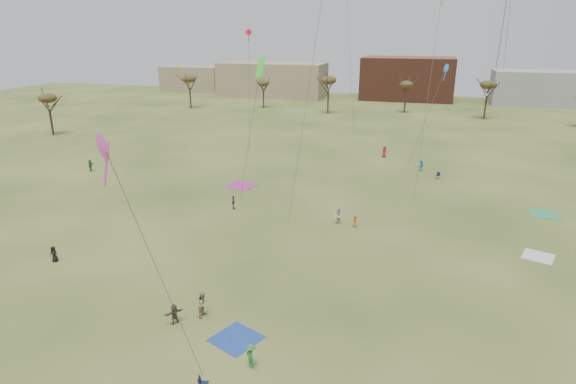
# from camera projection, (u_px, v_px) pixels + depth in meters

# --- Properties ---
(ground) EXTENTS (260.00, 260.00, 0.00)m
(ground) POSITION_uv_depth(u_px,v_px,m) (240.00, 320.00, 33.09)
(ground) COLOR #314D18
(ground) RESTS_ON ground
(flyer_near_center) EXTENTS (1.15, 1.10, 1.56)m
(flyer_near_center) POSITION_uv_depth(u_px,v_px,m) (251.00, 356.00, 28.18)
(flyer_near_center) COLOR #277739
(flyer_near_center) RESTS_ON ground
(spectator_fore_b) EXTENTS (0.83, 1.00, 1.90)m
(spectator_fore_b) POSITION_uv_depth(u_px,v_px,m) (203.00, 304.00, 33.25)
(spectator_fore_b) COLOR tan
(spectator_fore_b) RESTS_ON ground
(spectator_fore_c) EXTENTS (1.16, 1.35, 1.47)m
(spectator_fore_c) POSITION_uv_depth(u_px,v_px,m) (174.00, 314.00, 32.45)
(spectator_fore_c) COLOR brown
(spectator_fore_c) RESTS_ON ground
(flyer_mid_a) EXTENTS (0.78, 0.59, 1.44)m
(flyer_mid_a) POSITION_uv_depth(u_px,v_px,m) (54.00, 254.00, 41.21)
(flyer_mid_a) COLOR black
(flyer_mid_a) RESTS_ON ground
(flyer_mid_b) EXTENTS (0.85, 1.05, 1.42)m
(flyer_mid_b) POSITION_uv_depth(u_px,v_px,m) (355.00, 221.00, 48.45)
(flyer_mid_b) COLOR #C66625
(flyer_mid_b) RESTS_ON ground
(spectator_mid_d) EXTENTS (0.70, 1.01, 1.59)m
(spectator_mid_d) POSITION_uv_depth(u_px,v_px,m) (233.00, 202.00, 53.41)
(spectator_mid_d) COLOR #783989
(spectator_mid_d) RESTS_ON ground
(spectator_mid_e) EXTENTS (1.11, 1.09, 1.80)m
(spectator_mid_e) POSITION_uv_depth(u_px,v_px,m) (338.00, 216.00, 49.20)
(spectator_mid_e) COLOR silver
(spectator_mid_e) RESTS_ON ground
(flyer_far_a) EXTENTS (0.84, 1.60, 1.64)m
(flyer_far_a) POSITION_uv_depth(u_px,v_px,m) (90.00, 165.00, 68.15)
(flyer_far_a) COLOR #287828
(flyer_far_a) RESTS_ON ground
(flyer_far_b) EXTENTS (1.01, 1.03, 1.79)m
(flyer_far_b) POSITION_uv_depth(u_px,v_px,m) (384.00, 152.00, 75.51)
(flyer_far_b) COLOR #AA1D33
(flyer_far_b) RESTS_ON ground
(flyer_far_c) EXTENTS (1.10, 1.23, 1.65)m
(flyer_far_c) POSITION_uv_depth(u_px,v_px,m) (421.00, 165.00, 68.05)
(flyer_far_c) COLOR #2358A0
(flyer_far_c) RESTS_ON ground
(blanket_blue) EXTENTS (3.64, 3.64, 0.03)m
(blanket_blue) POSITION_uv_depth(u_px,v_px,m) (236.00, 339.00, 31.01)
(blanket_blue) COLOR #24429D
(blanket_blue) RESTS_ON ground
(blanket_cream) EXTENTS (3.17, 3.17, 0.03)m
(blanket_cream) POSITION_uv_depth(u_px,v_px,m) (538.00, 257.00, 42.33)
(blanket_cream) COLOR silver
(blanket_cream) RESTS_ON ground
(blanket_plum) EXTENTS (4.38, 4.38, 0.03)m
(blanket_plum) POSITION_uv_depth(u_px,v_px,m) (241.00, 186.00, 61.82)
(blanket_plum) COLOR #AB347D
(blanket_plum) RESTS_ON ground
(blanket_olive) EXTENTS (3.32, 3.32, 0.03)m
(blanket_olive) POSITION_uv_depth(u_px,v_px,m) (544.00, 214.00, 52.23)
(blanket_olive) COLOR #379862
(blanket_olive) RESTS_ON ground
(camp_chair_right) EXTENTS (0.73, 0.74, 0.87)m
(camp_chair_right) POSITION_uv_depth(u_px,v_px,m) (437.00, 177.00, 64.70)
(camp_chair_right) COLOR #121634
(camp_chair_right) RESTS_ON ground
(kites_aloft) EXTENTS (63.57, 67.40, 27.74)m
(kites_aloft) POSITION_uv_depth(u_px,v_px,m) (324.00, 9.00, 52.33)
(kites_aloft) COLOR #E4401A
(kites_aloft) RESTS_ON ground
(tree_line) EXTENTS (117.44, 49.32, 8.91)m
(tree_line) POSITION_uv_depth(u_px,v_px,m) (361.00, 89.00, 103.50)
(tree_line) COLOR #3A2B1E
(tree_line) RESTS_ON ground
(building_tan) EXTENTS (32.00, 14.00, 10.00)m
(building_tan) POSITION_uv_depth(u_px,v_px,m) (272.00, 80.00, 145.31)
(building_tan) COLOR #937F60
(building_tan) RESTS_ON ground
(building_brick) EXTENTS (26.00, 16.00, 12.00)m
(building_brick) POSITION_uv_depth(u_px,v_px,m) (407.00, 78.00, 138.93)
(building_brick) COLOR brown
(building_brick) RESTS_ON ground
(building_grey) EXTENTS (24.00, 12.00, 9.00)m
(building_grey) POSITION_uv_depth(u_px,v_px,m) (539.00, 88.00, 128.33)
(building_grey) COLOR gray
(building_grey) RESTS_ON ground
(building_tan_west) EXTENTS (20.00, 12.00, 8.00)m
(building_tan_west) POSITION_uv_depth(u_px,v_px,m) (194.00, 78.00, 159.94)
(building_tan_west) COLOR #937F60
(building_tan_west) RESTS_ON ground
(radio_tower) EXTENTS (1.51, 1.72, 41.00)m
(radio_tower) POSITION_uv_depth(u_px,v_px,m) (504.00, 31.00, 132.61)
(radio_tower) COLOR #9EA3A8
(radio_tower) RESTS_ON ground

